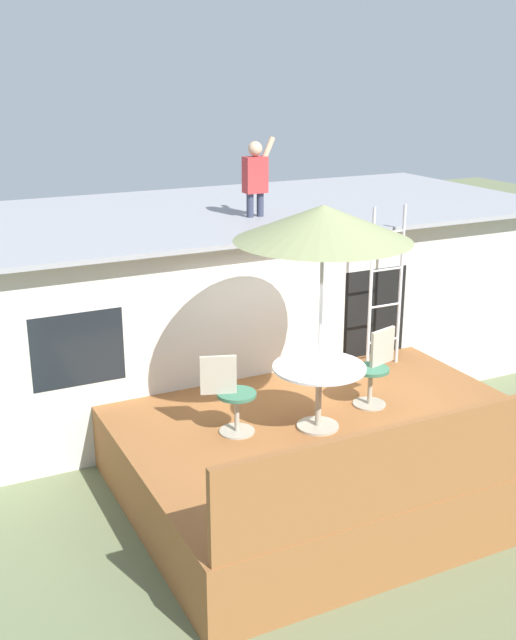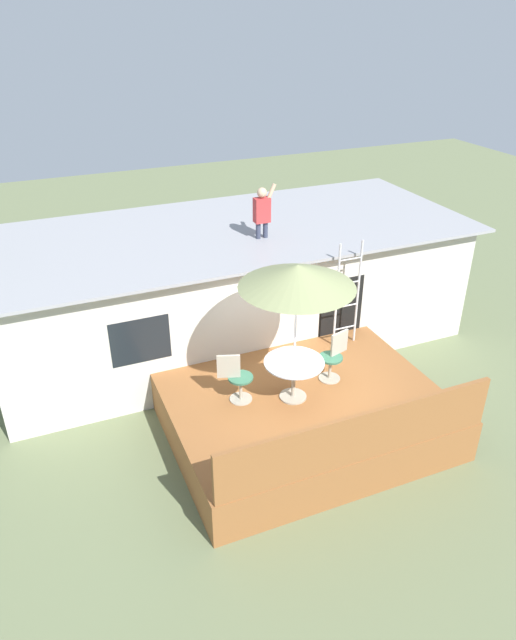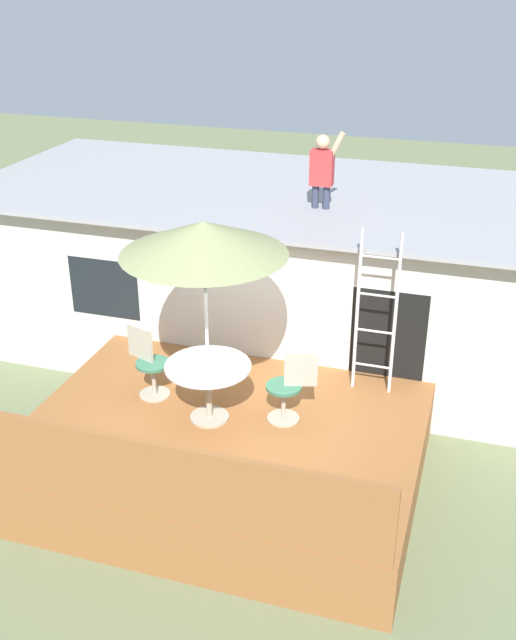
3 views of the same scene
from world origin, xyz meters
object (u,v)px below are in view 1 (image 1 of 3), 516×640
Objects in this scene: patio_umbrella at (323,223)px; step_ladder at (386,288)px; patio_table at (319,379)px; person_figure at (256,173)px; patio_chair_left at (230,395)px; patio_chair_right at (375,368)px.

patio_umbrella is 1.15× the size of step_ladder.
patio_table is 0.47× the size of step_ladder.
person_figure is at bearing 77.36° from patio_umbrella.
step_ladder is at bearing 35.88° from patio_umbrella.
step_ladder is (1.78, 1.29, 0.51)m from patio_table.
step_ladder is 2.39× the size of patio_chair_left.
patio_umbrella is 2.14m from patio_chair_left.
patio_table is at bearing -144.12° from step_ladder.
patio_chair_left and patio_chair_right have the same top height.
step_ladder is 2.96m from patio_chair_left.
patio_umbrella is 2.13m from patio_chair_right.
step_ladder is at bearing 38.34° from patio_chair_left.
step_ladder is at bearing 35.88° from patio_table.
patio_umbrella is at bearing -0.00° from patio_chair_left.
patio_chair_right is at bearing 17.41° from patio_chair_left.
patio_table is at bearing -102.64° from person_figure.
patio_chair_left is at bearing -17.63° from patio_chair_right.
patio_umbrella reaches higher than step_ladder.
patio_umbrella reaches higher than patio_chair_right.
patio_chair_left is at bearing -121.51° from person_figure.
patio_table is 1.76m from patio_umbrella.
person_figure is at bearing -100.09° from patio_chair_right.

